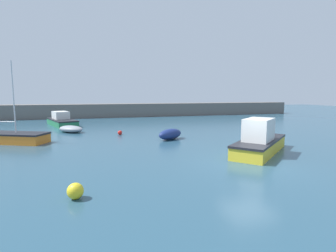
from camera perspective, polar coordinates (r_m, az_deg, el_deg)
ground_plane at (r=13.77m, az=17.02°, el=-8.37°), size 120.00×120.00×0.20m
harbor_breakwater at (r=41.10m, az=-5.82°, el=3.52°), size 50.67×3.08×1.98m
motorboat_with_cabin at (r=31.39m, az=-22.15°, el=1.14°), size 3.92×6.43×1.52m
rowboat_blue_near at (r=25.35m, az=-20.38°, el=-0.61°), size 2.84×2.91×0.62m
fishing_dinghy_green at (r=20.06m, az=0.48°, el=-1.78°), size 2.49×2.08×0.82m
sailboat_tall_mast at (r=21.52m, az=-30.13°, el=-2.19°), size 4.65×3.43×5.77m
dinghy_near_pier at (r=24.02m, az=18.49°, el=-0.70°), size 1.59×2.08×0.81m
cabin_cruiser_white at (r=16.32m, az=19.28°, el=-3.10°), size 5.67×5.21×2.07m
mooring_buoy_red at (r=22.67m, az=-10.42°, el=-1.44°), size 0.38×0.38×0.38m
mooring_buoy_yellow at (r=9.47m, az=-19.53°, el=-13.19°), size 0.55×0.55×0.55m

